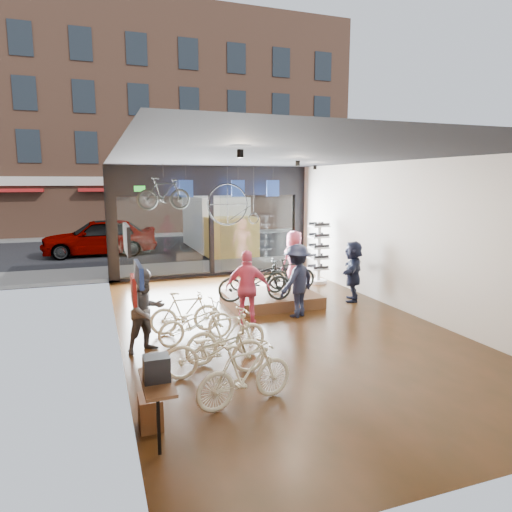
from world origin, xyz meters
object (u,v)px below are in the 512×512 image
floor_bike_4 (196,322)px  customer_4 (294,259)px  customer_3 (297,281)px  sunglasses_rack (318,253)px  display_bike_right (259,275)px  display_bike_mid (291,275)px  hung_bike (164,194)px  floor_bike_3 (227,335)px  display_platform (271,299)px  customer_1 (146,311)px  display_bike_left (255,282)px  customer_5 (353,271)px  floor_bike_1 (245,373)px  floor_bike_5 (185,312)px  street_car (100,237)px  floor_bike_2 (215,350)px  box_truck (219,225)px  penny_farthing (236,206)px

floor_bike_4 → customer_4: customer_4 is taller
customer_3 → sunglasses_rack: size_ratio=0.89×
display_bike_right → floor_bike_4: bearing=146.3°
display_bike_mid → floor_bike_4: bearing=119.8°
customer_4 → hung_bike: hung_bike is taller
floor_bike_3 → display_platform: bearing=-44.6°
display_bike_right → customer_1: 4.39m
floor_bike_4 → display_bike_left: 2.51m
customer_4 → customer_5: bearing=94.2°
floor_bike_3 → customer_4: bearing=-47.1°
floor_bike_1 → customer_1: size_ratio=0.98×
floor_bike_3 → display_bike_right: display_bike_right is taller
floor_bike_3 → floor_bike_5: bearing=1.6°
floor_bike_4 → floor_bike_5: 0.68m
floor_bike_1 → floor_bike_3: floor_bike_3 is taller
sunglasses_rack → customer_1: bearing=-139.3°
floor_bike_3 → hung_bike: size_ratio=1.04×
customer_3 → customer_4: (1.25, 2.94, -0.01)m
display_platform → display_bike_mid: 0.85m
customer_1 → sunglasses_rack: sunglasses_rack is taller
street_car → floor_bike_2: size_ratio=2.79×
floor_bike_2 → customer_3: bearing=-41.1°
box_truck → customer_3: bearing=-94.9°
floor_bike_3 → hung_bike: hung_bike is taller
box_truck → display_bike_left: (-1.77, -9.92, -0.50)m
street_car → floor_bike_3: (1.98, -13.70, -0.34)m
display_bike_mid → hung_bike: bearing=44.1°
sunglasses_rack → customer_5: bearing=-88.6°
box_truck → floor_bike_1: 14.85m
customer_4 → sunglasses_rack: sunglasses_rack is taller
box_truck → display_bike_left: bearing=-100.1°
display_bike_right → customer_1: size_ratio=1.01×
floor_bike_5 → display_bike_right: (2.44, 2.01, 0.27)m
sunglasses_rack → hung_bike: hung_bike is taller
display_bike_left → floor_bike_5: bearing=125.2°
floor_bike_5 → display_bike_mid: size_ratio=1.01×
customer_3 → hung_bike: 5.01m
floor_bike_4 → display_platform: 3.39m
customer_3 → floor_bike_3: bearing=11.6°
street_car → floor_bike_3: bearing=8.2°
display_bike_left → display_platform: bearing=-40.1°
display_bike_right → floor_bike_1: bearing=165.6°
street_car → floor_bike_4: 12.68m
floor_bike_3 → customer_3: (2.40, 2.13, 0.40)m
customer_1 → customer_4: customer_4 is taller
floor_bike_2 → customer_4: customer_4 is taller
customer_3 → penny_farthing: bearing=-117.4°
display_bike_mid → floor_bike_1: bearing=143.3°
floor_bike_1 → street_car: bearing=-5.0°
street_car → customer_5: bearing=31.1°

